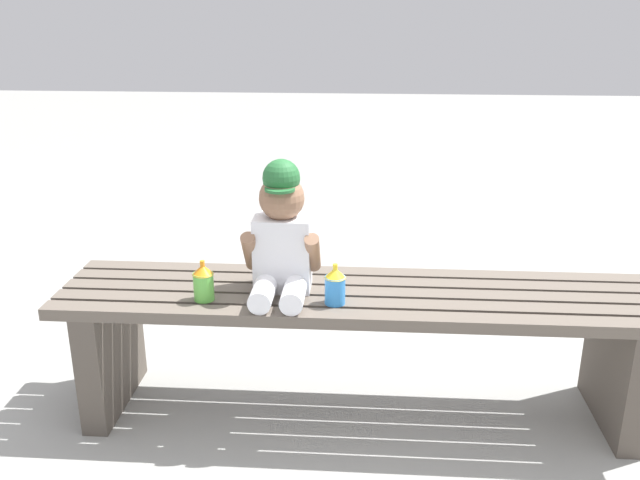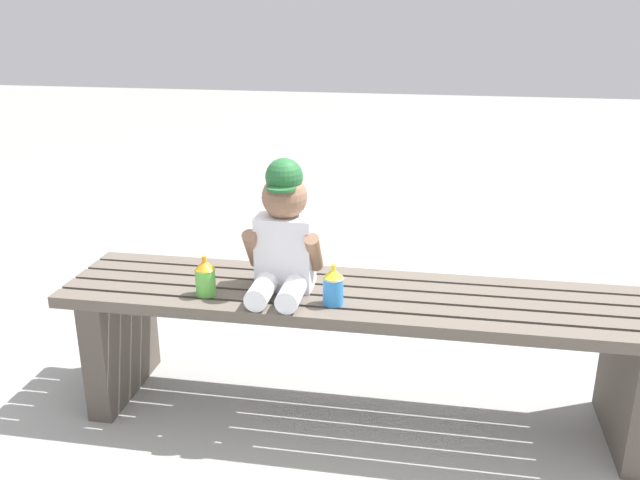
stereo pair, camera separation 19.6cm
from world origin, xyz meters
name	(u,v)px [view 2 (the right image)]	position (x,y,z in m)	size (l,w,h in m)	color
ground_plane	(358,412)	(0.00, 0.00, 0.00)	(16.00, 16.00, 0.00)	#999993
park_bench	(360,331)	(0.00, 0.00, 0.30)	(1.84, 0.39, 0.43)	#60564C
child_figure	(284,234)	(-0.23, -0.01, 0.60)	(0.23, 0.27, 0.40)	white
sippy_cup_left	(205,277)	(-0.46, -0.10, 0.48)	(0.06, 0.06, 0.12)	#66CC4C
sippy_cup_right	(333,286)	(-0.07, -0.10, 0.48)	(0.06, 0.06, 0.12)	#338CE5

